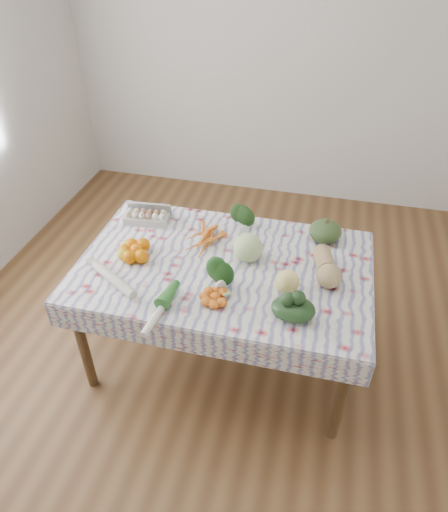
{
  "coord_description": "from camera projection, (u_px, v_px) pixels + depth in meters",
  "views": [
    {
      "loc": [
        0.48,
        -1.98,
        2.4
      ],
      "look_at": [
        0.0,
        0.0,
        0.82
      ],
      "focal_mm": 32.0,
      "sensor_mm": 36.0,
      "label": 1
    }
  ],
  "objects": [
    {
      "name": "orange_cluster",
      "position": [
        137.0,
        250.0,
        2.64
      ],
      "size": [
        0.33,
        0.33,
        0.09
      ],
      "primitive_type": "cube",
      "rotation": [
        0.0,
        0.0,
        0.31
      ],
      "color": "orange",
      "rests_on": "tablecloth"
    },
    {
      "name": "daikon",
      "position": [
        114.0,
        279.0,
        2.46
      ],
      "size": [
        0.35,
        0.24,
        0.05
      ],
      "primitive_type": "cylinder",
      "rotation": [
        1.57,
        0.0,
        1.03
      ],
      "color": "beige",
      "rests_on": "tablecloth"
    },
    {
      "name": "wall_back",
      "position": [
        286.0,
        49.0,
        3.95
      ],
      "size": [
        4.0,
        0.04,
        2.8
      ],
      "primitive_type": "cube",
      "color": "silver",
      "rests_on": "ground"
    },
    {
      "name": "leek",
      "position": [
        161.0,
        309.0,
        2.29
      ],
      "size": [
        0.08,
        0.37,
        0.04
      ],
      "primitive_type": "cylinder",
      "rotation": [
        1.57,
        0.0,
        -0.12
      ],
      "color": "white",
      "rests_on": "tablecloth"
    },
    {
      "name": "kale_bunch",
      "position": [
        243.0,
        222.0,
        2.84
      ],
      "size": [
        0.19,
        0.18,
        0.13
      ],
      "primitive_type": "ellipsoid",
      "rotation": [
        0.0,
        0.0,
        0.42
      ],
      "color": "#1B3A14",
      "rests_on": "tablecloth"
    },
    {
      "name": "spinach_bag",
      "position": [
        293.0,
        309.0,
        2.25
      ],
      "size": [
        0.24,
        0.2,
        0.1
      ],
      "primitive_type": "ellipsoid",
      "rotation": [
        0.0,
        0.0,
        0.11
      ],
      "color": "black",
      "rests_on": "tablecloth"
    },
    {
      "name": "tablecloth",
      "position": [
        224.0,
        265.0,
        2.61
      ],
      "size": [
        1.66,
        1.06,
        0.01
      ],
      "primitive_type": "cube",
      "color": "white",
      "rests_on": "dining_table"
    },
    {
      "name": "ground",
      "position": [
        224.0,
        352.0,
        3.08
      ],
      "size": [
        4.5,
        4.5,
        0.0
      ],
      "primitive_type": "plane",
      "color": "brown",
      "rests_on": "ground"
    },
    {
      "name": "egg_carton",
      "position": [
        146.0,
        218.0,
        2.92
      ],
      "size": [
        0.3,
        0.15,
        0.08
      ],
      "primitive_type": "cube",
      "rotation": [
        0.0,
        0.0,
        0.12
      ],
      "color": "#AFAEA9",
      "rests_on": "tablecloth"
    },
    {
      "name": "butternut_squash",
      "position": [
        327.0,
        266.0,
        2.49
      ],
      "size": [
        0.2,
        0.32,
        0.14
      ],
      "primitive_type": "ellipsoid",
      "rotation": [
        0.0,
        0.0,
        0.23
      ],
      "color": "tan",
      "rests_on": "tablecloth"
    },
    {
      "name": "kabocha_squash",
      "position": [
        325.0,
        231.0,
        2.76
      ],
      "size": [
        0.2,
        0.2,
        0.13
      ],
      "primitive_type": "ellipsoid",
      "rotation": [
        0.0,
        0.0,
        0.0
      ],
      "color": "#375125",
      "rests_on": "tablecloth"
    },
    {
      "name": "broccoli",
      "position": [
        215.0,
        278.0,
        2.42
      ],
      "size": [
        0.22,
        0.22,
        0.11
      ],
      "primitive_type": "ellipsoid",
      "rotation": [
        0.0,
        0.0,
        0.81
      ],
      "color": "#1D4E1A",
      "rests_on": "tablecloth"
    },
    {
      "name": "grapefruit",
      "position": [
        287.0,
        281.0,
        2.39
      ],
      "size": [
        0.17,
        0.17,
        0.13
      ],
      "primitive_type": "sphere",
      "rotation": [
        0.0,
        0.0,
        0.44
      ],
      "color": "#F3E075",
      "rests_on": "tablecloth"
    },
    {
      "name": "cabbage",
      "position": [
        248.0,
        248.0,
        2.59
      ],
      "size": [
        0.2,
        0.2,
        0.17
      ],
      "primitive_type": "sphere",
      "rotation": [
        0.0,
        0.0,
        0.19
      ],
      "color": "#BAD989",
      "rests_on": "tablecloth"
    },
    {
      "name": "dining_table",
      "position": [
        224.0,
        275.0,
        2.66
      ],
      "size": [
        1.6,
        1.0,
        0.75
      ],
      "color": "brown",
      "rests_on": "ground"
    },
    {
      "name": "carrot_bunch",
      "position": [
        208.0,
        241.0,
        2.75
      ],
      "size": [
        0.27,
        0.26,
        0.04
      ],
      "primitive_type": "cube",
      "rotation": [
        0.0,
        0.0,
        -0.26
      ],
      "color": "orange",
      "rests_on": "tablecloth"
    },
    {
      "name": "mandarin_cluster",
      "position": [
        215.0,
        296.0,
        2.35
      ],
      "size": [
        0.21,
        0.21,
        0.06
      ],
      "primitive_type": "cube",
      "rotation": [
        0.0,
        0.0,
        0.14
      ],
      "color": "orange",
      "rests_on": "tablecloth"
    }
  ]
}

